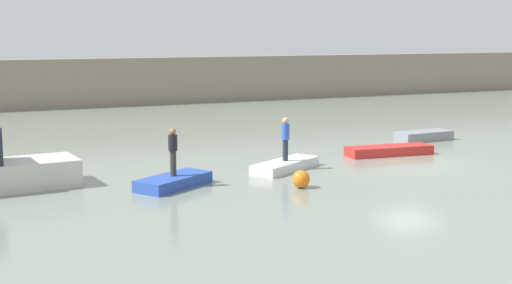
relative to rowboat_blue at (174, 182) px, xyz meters
The scene contains 9 objects.
ground_plane 10.35m from the rowboat_blue, ahead, with size 120.00×120.00×0.00m, color gray.
embankment_wall 30.15m from the rowboat_blue, 69.90° to the left, with size 80.00×1.20×3.55m, color gray.
rowboat_blue is the anchor object (origin of this frame).
rowboat_white 5.15m from the rowboat_blue, 13.46° to the left, with size 3.39×1.10×0.37m, color white.
rowboat_red 11.02m from the rowboat_blue, 12.36° to the left, with size 3.94×1.11×0.41m, color red.
rowboat_grey 15.73m from the rowboat_blue, 19.28° to the left, with size 2.95×1.15×0.47m, color gray.
person_dark_shirt 1.16m from the rowboat_blue, 90.00° to the left, with size 0.32×0.32×1.70m.
person_blue_shirt 5.27m from the rowboat_blue, 13.46° to the left, with size 0.32×0.32×1.74m.
mooring_buoy 4.51m from the rowboat_blue, 25.39° to the right, with size 0.63×0.63×0.63m, color orange.
Camera 1 is at (-17.49, -23.42, 5.42)m, focal length 48.76 mm.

